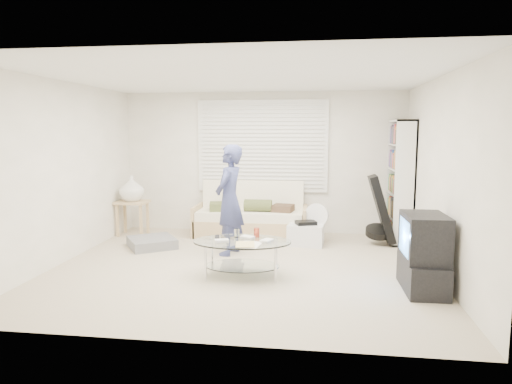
# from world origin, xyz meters

# --- Properties ---
(ground) EXTENTS (5.00, 5.00, 0.00)m
(ground) POSITION_xyz_m (0.00, 0.00, 0.00)
(ground) COLOR #B3A38B
(ground) RESTS_ON ground
(room_shell) EXTENTS (5.02, 4.52, 2.51)m
(room_shell) POSITION_xyz_m (0.00, 0.48, 1.63)
(room_shell) COLOR beige
(room_shell) RESTS_ON ground
(window_blinds) EXTENTS (2.32, 0.08, 1.62)m
(window_blinds) POSITION_xyz_m (0.00, 2.20, 1.55)
(window_blinds) COLOR silver
(window_blinds) RESTS_ON ground
(futon_sofa) EXTENTS (1.94, 0.78, 0.95)m
(futon_sofa) POSITION_xyz_m (-0.16, 1.87, 0.31)
(futon_sofa) COLOR tan
(futon_sofa) RESTS_ON ground
(grey_floor_pillow) EXTENTS (0.93, 0.93, 0.15)m
(grey_floor_pillow) POSITION_xyz_m (-1.58, 0.85, 0.08)
(grey_floor_pillow) COLOR slate
(grey_floor_pillow) RESTS_ON ground
(side_table) EXTENTS (0.53, 0.43, 1.05)m
(side_table) POSITION_xyz_m (-2.22, 1.64, 0.78)
(side_table) COLOR tan
(side_table) RESTS_ON ground
(bookshelf) EXTENTS (0.31, 0.84, 1.99)m
(bookshelf) POSITION_xyz_m (2.32, 1.79, 1.00)
(bookshelf) COLOR white
(bookshelf) RESTS_ON ground
(guitar_case) EXTENTS (0.47, 0.41, 1.09)m
(guitar_case) POSITION_xyz_m (2.00, 1.50, 0.49)
(guitar_case) COLOR black
(guitar_case) RESTS_ON ground
(floor_fan) EXTENTS (0.41, 0.26, 0.66)m
(floor_fan) POSITION_xyz_m (0.97, 1.51, 0.38)
(floor_fan) COLOR white
(floor_fan) RESTS_ON ground
(storage_bin) EXTENTS (0.60, 0.45, 0.39)m
(storage_bin) POSITION_xyz_m (0.81, 1.32, 0.18)
(storage_bin) COLOR white
(storage_bin) RESTS_ON ground
(tv_unit) EXTENTS (0.47, 0.82, 0.89)m
(tv_unit) POSITION_xyz_m (2.20, -0.61, 0.43)
(tv_unit) COLOR black
(tv_unit) RESTS_ON ground
(coffee_table) EXTENTS (1.28, 0.87, 0.58)m
(coffee_table) POSITION_xyz_m (0.07, -0.38, 0.37)
(coffee_table) COLOR silver
(coffee_table) RESTS_ON ground
(standing_person) EXTENTS (0.51, 0.66, 1.63)m
(standing_person) POSITION_xyz_m (-0.29, 0.63, 0.81)
(standing_person) COLOR navy
(standing_person) RESTS_ON ground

